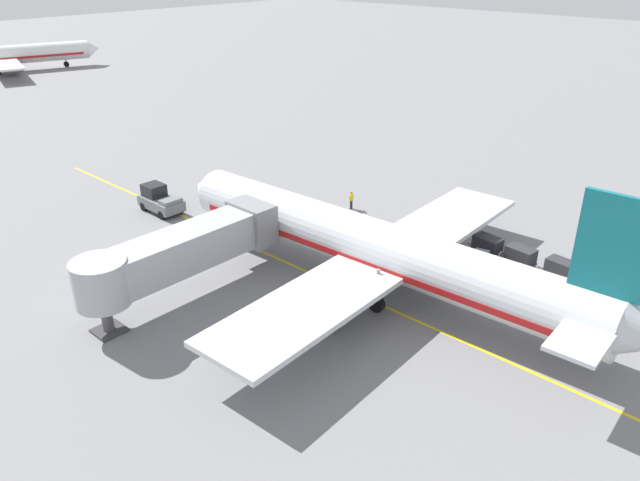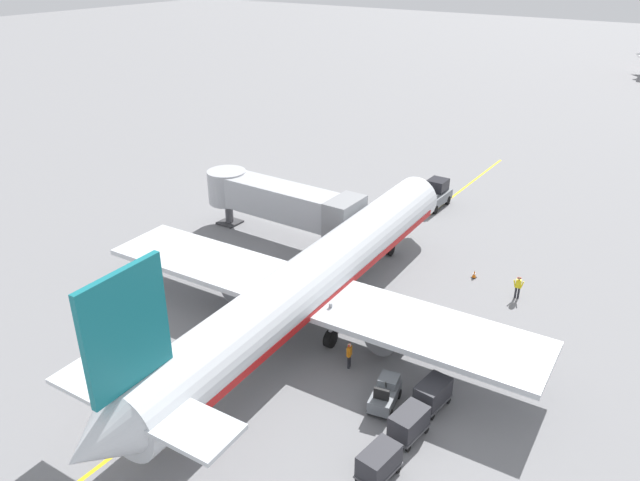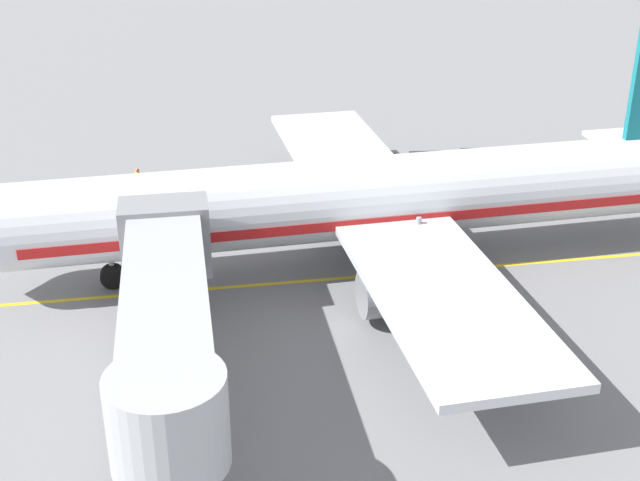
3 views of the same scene
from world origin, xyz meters
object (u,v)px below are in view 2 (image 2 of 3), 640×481
Objects in this scene: parked_airliner at (313,280)px; ground_crew_wing_walker at (349,354)px; baggage_cart_second_in_train at (409,422)px; ground_crew_loader at (518,286)px; safety_cone_nose_left at (474,274)px; baggage_tug_lead at (385,394)px; baggage_cart_third_in_train at (379,461)px; pushback_tractor at (433,195)px; baggage_cart_front at (433,393)px; jet_bridge at (280,201)px.

parked_airliner is 5.69m from ground_crew_wing_walker.
ground_crew_loader reaches higher than baggage_cart_second_in_train.
safety_cone_nose_left is (6.48, 11.68, -2.90)m from parked_airliner.
baggage_cart_third_in_train is at bearing -64.70° from baggage_tug_lead.
baggage_cart_second_in_train is (11.95, -28.78, -0.15)m from pushback_tractor.
ground_crew_wing_walker reaches higher than baggage_cart_third_in_train.
pushback_tractor reaches higher than baggage_cart_third_in_train.
ground_crew_wing_walker is (6.51, -25.63, -0.15)m from pushback_tractor.
pushback_tractor is 34.06m from baggage_cart_third_in_train.
safety_cone_nose_left is (-3.57, 1.11, -0.66)m from ground_crew_loader.
baggage_cart_third_in_train is 1.75× the size of ground_crew_wing_walker.
pushback_tractor is 31.17m from baggage_cart_second_in_train.
ground_crew_loader is at bearing -45.46° from pushback_tractor.
pushback_tractor is 2.61× the size of ground_crew_wing_walker.
baggage_tug_lead is 0.91× the size of baggage_cart_second_in_train.
baggage_tug_lead is at bearing -70.23° from pushback_tractor.
baggage_cart_third_in_train is 19.58m from ground_crew_loader.
safety_cone_nose_left is (-3.41, 17.59, -0.66)m from baggage_cart_second_in_train.
pushback_tractor is 1.49× the size of baggage_cart_front.
parked_airliner is 22.08× the size of ground_crew_loader.
baggage_cart_second_in_train is (9.89, -5.91, -2.24)m from parked_airliner.
ground_crew_wing_walker is at bearing -75.75° from pushback_tractor.
jet_bridge reaches higher than baggage_tug_lead.
safety_cone_nose_left is at bearing 94.51° from baggage_tug_lead.
baggage_cart_second_in_train is 17.93m from safety_cone_nose_left.
ground_crew_wing_walker is (-5.47, 0.43, 0.00)m from baggage_cart_front.
pushback_tractor is 1.49× the size of baggage_cart_second_in_train.
parked_airliner is at bearing -43.12° from jet_bridge.
baggage_tug_lead is 0.91× the size of baggage_cart_front.
jet_bridge is 4.98× the size of baggage_cart_third_in_train.
ground_crew_loader is (0.16, 16.48, 0.00)m from baggage_cart_second_in_train.
safety_cone_nose_left is at bearing 81.99° from ground_crew_wing_walker.
jet_bridge is at bearing -118.38° from pushback_tractor.
jet_bridge reaches higher than ground_crew_loader.
baggage_cart_second_in_train is 6.29m from ground_crew_wing_walker.
ground_crew_wing_walker is at bearing -39.90° from jet_bridge.
ground_crew_loader is (12.11, -12.30, -0.15)m from pushback_tractor.
pushback_tractor is 28.68m from baggage_cart_front.
safety_cone_nose_left is at bearing -52.64° from pushback_tractor.
parked_airliner reaches higher than baggage_cart_front.
baggage_cart_third_in_train is (0.03, -3.10, 0.00)m from baggage_cart_second_in_train.
ground_crew_loader is at bearing 89.46° from baggage_cart_second_in_train.
baggage_cart_second_in_train is at bearing -30.86° from parked_airliner.
jet_bridge is 4.98× the size of baggage_cart_front.
baggage_tug_lead reaches higher than baggage_cart_third_in_train.
baggage_cart_front is 5.48m from ground_crew_wing_walker.
ground_crew_loader is at bearing 46.46° from parked_airliner.
pushback_tractor is 29.02m from baggage_tug_lead.
baggage_tug_lead reaches higher than safety_cone_nose_left.
baggage_cart_third_in_train reaches higher than safety_cone_nose_left.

